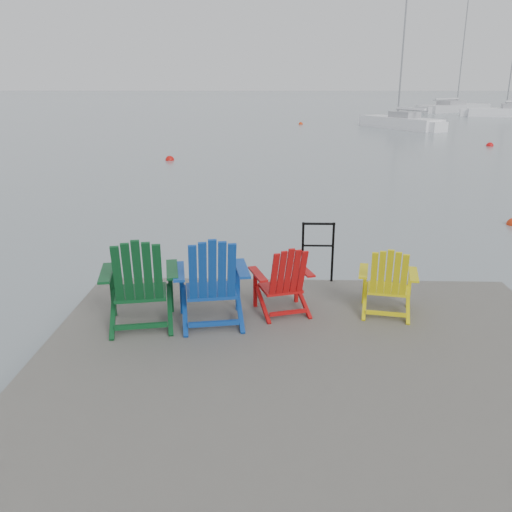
{
  "coord_description": "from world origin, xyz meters",
  "views": [
    {
      "loc": [
        -0.42,
        -5.14,
        3.34
      ],
      "look_at": [
        -0.66,
        2.55,
        0.85
      ],
      "focal_mm": 38.0,
      "sensor_mm": 36.0,
      "label": 1
    }
  ],
  "objects_px": {
    "buoy_b": "(170,160)",
    "buoy_d": "(301,124)",
    "sailboat_far": "(510,113)",
    "chair_red": "(284,279)",
    "buoy_c": "(490,146)",
    "sailboat_near": "(401,123)",
    "chair_yellow": "(388,280)",
    "chair_blue": "(211,280)",
    "chair_green": "(139,281)",
    "handrail": "(318,246)",
    "sailboat_mid": "(453,109)"
  },
  "relations": [
    {
      "from": "handrail",
      "to": "buoy_b",
      "type": "height_order",
      "value": "handrail"
    },
    {
      "from": "chair_red",
      "to": "chair_yellow",
      "type": "xyz_separation_m",
      "value": [
        1.31,
        0.01,
        -0.0
      ]
    },
    {
      "from": "chair_red",
      "to": "sailboat_mid",
      "type": "relative_size",
      "value": 0.07
    },
    {
      "from": "chair_green",
      "to": "buoy_d",
      "type": "xyz_separation_m",
      "value": [
        3.78,
        39.17,
        -1.08
      ]
    },
    {
      "from": "buoy_d",
      "to": "handrail",
      "type": "bearing_deg",
      "value": -92.35
    },
    {
      "from": "buoy_b",
      "to": "handrail",
      "type": "bearing_deg",
      "value": -72.25
    },
    {
      "from": "chair_yellow",
      "to": "buoy_b",
      "type": "bearing_deg",
      "value": 119.64
    },
    {
      "from": "handrail",
      "to": "sailboat_far",
      "type": "height_order",
      "value": "sailboat_far"
    },
    {
      "from": "chair_red",
      "to": "sailboat_near",
      "type": "relative_size",
      "value": 0.09
    },
    {
      "from": "chair_green",
      "to": "buoy_d",
      "type": "relative_size",
      "value": 3.2
    },
    {
      "from": "sailboat_mid",
      "to": "buoy_c",
      "type": "relative_size",
      "value": 35.14
    },
    {
      "from": "chair_red",
      "to": "buoy_c",
      "type": "distance_m",
      "value": 26.31
    },
    {
      "from": "chair_yellow",
      "to": "handrail",
      "type": "bearing_deg",
      "value": 134.68
    },
    {
      "from": "chair_green",
      "to": "sailboat_near",
      "type": "distance_m",
      "value": 37.03
    },
    {
      "from": "chair_red",
      "to": "buoy_b",
      "type": "relative_size",
      "value": 2.29
    },
    {
      "from": "buoy_b",
      "to": "buoy_d",
      "type": "distance_m",
      "value": 22.22
    },
    {
      "from": "handrail",
      "to": "sailboat_far",
      "type": "xyz_separation_m",
      "value": [
        22.56,
        48.04,
        -0.69
      ]
    },
    {
      "from": "chair_blue",
      "to": "buoy_c",
      "type": "distance_m",
      "value": 27.01
    },
    {
      "from": "sailboat_far",
      "to": "chair_blue",
      "type": "bearing_deg",
      "value": 166.39
    },
    {
      "from": "chair_yellow",
      "to": "sailboat_far",
      "type": "distance_m",
      "value": 53.82
    },
    {
      "from": "sailboat_near",
      "to": "sailboat_far",
      "type": "relative_size",
      "value": 0.9
    },
    {
      "from": "chair_blue",
      "to": "sailboat_mid",
      "type": "bearing_deg",
      "value": 59.87
    },
    {
      "from": "sailboat_far",
      "to": "buoy_c",
      "type": "relative_size",
      "value": 27.79
    },
    {
      "from": "handrail",
      "to": "sailboat_near",
      "type": "bearing_deg",
      "value": 75.51
    },
    {
      "from": "chair_yellow",
      "to": "buoy_d",
      "type": "height_order",
      "value": "chair_yellow"
    },
    {
      "from": "sailboat_mid",
      "to": "buoy_b",
      "type": "height_order",
      "value": "sailboat_mid"
    },
    {
      "from": "sailboat_far",
      "to": "buoy_d",
      "type": "bearing_deg",
      "value": 128.7
    },
    {
      "from": "buoy_c",
      "to": "sailboat_near",
      "type": "bearing_deg",
      "value": 101.54
    },
    {
      "from": "chair_green",
      "to": "sailboat_mid",
      "type": "height_order",
      "value": "sailboat_mid"
    },
    {
      "from": "handrail",
      "to": "sailboat_far",
      "type": "relative_size",
      "value": 0.08
    },
    {
      "from": "chair_green",
      "to": "chair_yellow",
      "type": "distance_m",
      "value": 3.07
    },
    {
      "from": "sailboat_far",
      "to": "chair_red",
      "type": "bearing_deg",
      "value": 167.06
    },
    {
      "from": "sailboat_mid",
      "to": "sailboat_far",
      "type": "bearing_deg",
      "value": -20.25
    },
    {
      "from": "handrail",
      "to": "chair_yellow",
      "type": "xyz_separation_m",
      "value": [
        0.79,
        -1.17,
        -0.08
      ]
    },
    {
      "from": "chair_blue",
      "to": "sailboat_mid",
      "type": "height_order",
      "value": "sailboat_mid"
    },
    {
      "from": "sailboat_far",
      "to": "handrail",
      "type": "bearing_deg",
      "value": 167.03
    },
    {
      "from": "handrail",
      "to": "buoy_b",
      "type": "relative_size",
      "value": 2.25
    },
    {
      "from": "sailboat_mid",
      "to": "buoy_c",
      "type": "xyz_separation_m",
      "value": [
        -8.78,
        -34.44,
        -0.35
      ]
    },
    {
      "from": "sailboat_mid",
      "to": "buoy_c",
      "type": "distance_m",
      "value": 35.54
    },
    {
      "from": "chair_blue",
      "to": "buoy_b",
      "type": "relative_size",
      "value": 2.84
    },
    {
      "from": "chair_red",
      "to": "sailboat_far",
      "type": "relative_size",
      "value": 0.08
    },
    {
      "from": "chair_green",
      "to": "chair_red",
      "type": "bearing_deg",
      "value": 3.06
    },
    {
      "from": "chair_blue",
      "to": "chair_green",
      "type": "bearing_deg",
      "value": 176.39
    },
    {
      "from": "sailboat_near",
      "to": "chair_red",
      "type": "bearing_deg",
      "value": -135.1
    },
    {
      "from": "buoy_d",
      "to": "chair_red",
      "type": "bearing_deg",
      "value": -93.04
    },
    {
      "from": "buoy_d",
      "to": "buoy_c",
      "type": "bearing_deg",
      "value": -57.87
    },
    {
      "from": "chair_red",
      "to": "handrail",
      "type": "bearing_deg",
      "value": 48.65
    },
    {
      "from": "handrail",
      "to": "chair_blue",
      "type": "relative_size",
      "value": 0.79
    },
    {
      "from": "handrail",
      "to": "sailboat_mid",
      "type": "relative_size",
      "value": 0.07
    },
    {
      "from": "chair_yellow",
      "to": "sailboat_mid",
      "type": "relative_size",
      "value": 0.07
    }
  ]
}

